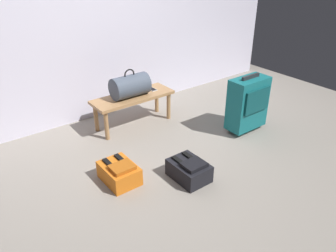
{
  "coord_description": "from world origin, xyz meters",
  "views": [
    {
      "loc": [
        -1.65,
        -2.15,
        1.94
      ],
      "look_at": [
        0.27,
        0.38,
        0.25
      ],
      "focal_mm": 35.79,
      "sensor_mm": 36.0,
      "label": 1
    }
  ],
  "objects_px": {
    "duffel_bag_slate": "(130,86)",
    "cell_phone": "(152,89)",
    "backpack_dark": "(189,170)",
    "bench": "(133,100)",
    "backpack_orange": "(119,173)",
    "suitcase_upright_teal": "(248,103)"
  },
  "relations": [
    {
      "from": "cell_phone",
      "to": "backpack_dark",
      "type": "xyz_separation_m",
      "value": [
        -0.47,
        -1.28,
        -0.29
      ]
    },
    {
      "from": "duffel_bag_slate",
      "to": "cell_phone",
      "type": "distance_m",
      "value": 0.35
    },
    {
      "from": "cell_phone",
      "to": "backpack_dark",
      "type": "bearing_deg",
      "value": -110.23
    },
    {
      "from": "cell_phone",
      "to": "suitcase_upright_teal",
      "type": "xyz_separation_m",
      "value": [
        0.68,
        -0.96,
        -0.03
      ]
    },
    {
      "from": "duffel_bag_slate",
      "to": "backpack_dark",
      "type": "distance_m",
      "value": 1.33
    },
    {
      "from": "suitcase_upright_teal",
      "to": "backpack_dark",
      "type": "bearing_deg",
      "value": -164.43
    },
    {
      "from": "cell_phone",
      "to": "suitcase_upright_teal",
      "type": "height_order",
      "value": "suitcase_upright_teal"
    },
    {
      "from": "duffel_bag_slate",
      "to": "backpack_orange",
      "type": "distance_m",
      "value": 1.21
    },
    {
      "from": "cell_phone",
      "to": "backpack_orange",
      "type": "height_order",
      "value": "cell_phone"
    },
    {
      "from": "duffel_bag_slate",
      "to": "backpack_orange",
      "type": "relative_size",
      "value": 1.16
    },
    {
      "from": "bench",
      "to": "suitcase_upright_teal",
      "type": "height_order",
      "value": "suitcase_upright_teal"
    },
    {
      "from": "cell_phone",
      "to": "backpack_dark",
      "type": "relative_size",
      "value": 0.38
    },
    {
      "from": "bench",
      "to": "backpack_orange",
      "type": "height_order",
      "value": "bench"
    },
    {
      "from": "cell_phone",
      "to": "backpack_dark",
      "type": "distance_m",
      "value": 1.4
    },
    {
      "from": "bench",
      "to": "backpack_dark",
      "type": "xyz_separation_m",
      "value": [
        -0.18,
        -1.26,
        -0.23
      ]
    },
    {
      "from": "suitcase_upright_teal",
      "to": "backpack_orange",
      "type": "distance_m",
      "value": 1.72
    },
    {
      "from": "bench",
      "to": "duffel_bag_slate",
      "type": "distance_m",
      "value": 0.19
    },
    {
      "from": "backpack_orange",
      "to": "backpack_dark",
      "type": "xyz_separation_m",
      "value": [
        0.55,
        -0.36,
        0.0
      ]
    },
    {
      "from": "duffel_bag_slate",
      "to": "suitcase_upright_teal",
      "type": "height_order",
      "value": "duffel_bag_slate"
    },
    {
      "from": "suitcase_upright_teal",
      "to": "backpack_orange",
      "type": "height_order",
      "value": "suitcase_upright_teal"
    },
    {
      "from": "duffel_bag_slate",
      "to": "backpack_orange",
      "type": "xyz_separation_m",
      "value": [
        -0.69,
        -0.89,
        -0.42
      ]
    },
    {
      "from": "backpack_dark",
      "to": "bench",
      "type": "bearing_deg",
      "value": 82.04
    }
  ]
}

